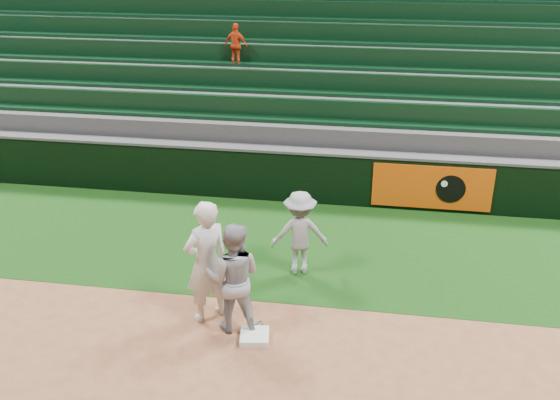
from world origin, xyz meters
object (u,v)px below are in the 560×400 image
object	(u,v)px
first_baseman	(206,262)
baserunner	(234,278)
first_base	(255,336)
base_coach	(300,233)

from	to	relation	value
first_baseman	baserunner	bearing A→B (deg)	113.19
first_base	baserunner	xyz separation A→B (m)	(-0.37, 0.27, 0.87)
base_coach	first_baseman	bearing A→B (deg)	40.81
first_base	first_baseman	world-z (taller)	first_baseman
first_base	base_coach	xyz separation A→B (m)	(0.43, 2.13, 0.76)
base_coach	first_base	bearing A→B (deg)	67.16
first_baseman	first_base	bearing A→B (deg)	106.81
baserunner	base_coach	distance (m)	2.02
first_base	baserunner	bearing A→B (deg)	143.80
first_base	baserunner	distance (m)	0.98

